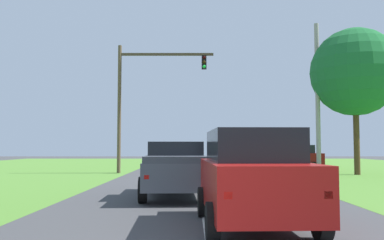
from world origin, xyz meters
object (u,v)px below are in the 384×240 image
object	(u,v)px
traffic_light	(142,90)
crossing_suv_far	(292,157)
pickup_truck_lead	(176,169)
oak_tree_right	(356,72)
utility_pole_right	(318,98)
red_suv_near	(253,176)
keep_moving_sign	(292,146)

from	to	relation	value
traffic_light	crossing_suv_far	distance (m)	11.59
crossing_suv_far	pickup_truck_lead	bearing A→B (deg)	-115.99
traffic_light	oak_tree_right	bearing A→B (deg)	-7.82
oak_tree_right	crossing_suv_far	size ratio (longest dim) A/B	2.10
pickup_truck_lead	oak_tree_right	size ratio (longest dim) A/B	0.59
crossing_suv_far	utility_pole_right	bearing A→B (deg)	-78.42
red_suv_near	oak_tree_right	distance (m)	19.79
pickup_truck_lead	utility_pole_right	bearing A→B (deg)	54.55
utility_pole_right	keep_moving_sign	bearing A→B (deg)	-133.98
red_suv_near	crossing_suv_far	distance (m)	21.79
pickup_truck_lead	red_suv_near	bearing A→B (deg)	-70.66
traffic_light	oak_tree_right	size ratio (longest dim) A/B	0.93
crossing_suv_far	oak_tree_right	bearing A→B (deg)	-53.35
utility_pole_right	oak_tree_right	bearing A→B (deg)	-6.79
pickup_truck_lead	traffic_light	distance (m)	14.45
pickup_truck_lead	crossing_suv_far	bearing A→B (deg)	64.01
oak_tree_right	keep_moving_sign	bearing A→B (deg)	-155.68
oak_tree_right	utility_pole_right	distance (m)	2.79
pickup_truck_lead	utility_pole_right	world-z (taller)	utility_pole_right
oak_tree_right	traffic_light	bearing A→B (deg)	172.18
pickup_truck_lead	oak_tree_right	xyz separation A→B (m)	(10.71, 11.59, 5.40)
keep_moving_sign	oak_tree_right	xyz separation A→B (m)	(4.49, 2.03, 4.61)
oak_tree_right	pickup_truck_lead	bearing A→B (deg)	-132.76
keep_moving_sign	oak_tree_right	world-z (taller)	oak_tree_right
keep_moving_sign	crossing_suv_far	world-z (taller)	keep_moving_sign
oak_tree_right	utility_pole_right	size ratio (longest dim) A/B	0.96
oak_tree_right	utility_pole_right	xyz separation A→B (m)	(-2.27, 0.27, -1.60)
red_suv_near	pickup_truck_lead	world-z (taller)	red_suv_near
pickup_truck_lead	keep_moving_sign	size ratio (longest dim) A/B	1.96
red_suv_near	traffic_light	size ratio (longest dim) A/B	0.54
pickup_truck_lead	utility_pole_right	xyz separation A→B (m)	(8.44, 11.86, 3.80)
keep_moving_sign	crossing_suv_far	distance (m)	6.36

